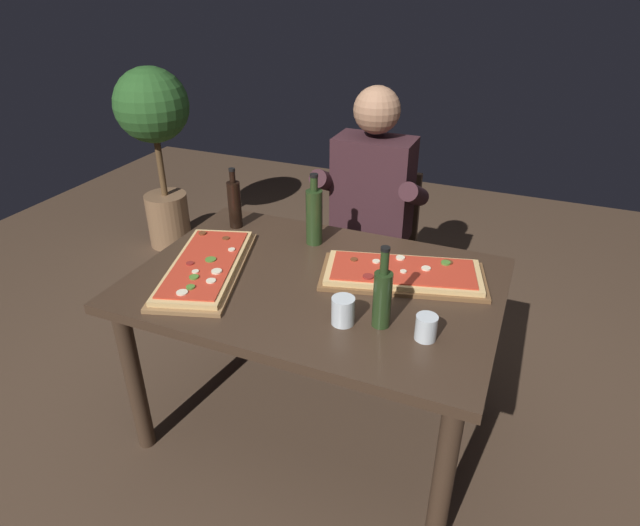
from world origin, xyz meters
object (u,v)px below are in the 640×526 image
(tumbler_far_side, at_px, (426,328))
(seated_diner, at_px, (369,209))
(pizza_rectangular_left, at_px, (206,266))
(tumbler_near_camera, at_px, (343,311))
(pizza_rectangular_front, at_px, (403,274))
(oil_bottle_amber, at_px, (314,215))
(dining_table, at_px, (315,301))
(wine_bottle_dark, at_px, (235,203))
(vinegar_bottle_green, at_px, (382,296))
(potted_plant_corner, at_px, (156,133))
(diner_chair, at_px, (374,245))

(tumbler_far_side, relative_size, seated_diner, 0.06)
(pizza_rectangular_left, height_order, tumbler_near_camera, tumbler_near_camera)
(pizza_rectangular_front, distance_m, seated_diner, 0.68)
(oil_bottle_amber, distance_m, tumbler_near_camera, 0.62)
(dining_table, relative_size, tumbler_far_side, 16.27)
(wine_bottle_dark, bearing_deg, dining_table, -30.05)
(pizza_rectangular_front, bearing_deg, wine_bottle_dark, 169.07)
(vinegar_bottle_green, bearing_deg, pizza_rectangular_left, 173.69)
(pizza_rectangular_front, bearing_deg, potted_plant_corner, 151.61)
(dining_table, distance_m, wine_bottle_dark, 0.65)
(oil_bottle_amber, xyz_separation_m, tumbler_near_camera, (0.33, -0.52, -0.08))
(wine_bottle_dark, relative_size, seated_diner, 0.21)
(tumbler_far_side, bearing_deg, diner_chair, 115.22)
(wine_bottle_dark, relative_size, oil_bottle_amber, 0.89)
(tumbler_far_side, height_order, seated_diner, seated_diner)
(oil_bottle_amber, height_order, seated_diner, seated_diner)
(wine_bottle_dark, height_order, potted_plant_corner, potted_plant_corner)
(seated_diner, xyz_separation_m, potted_plant_corner, (-1.66, 0.48, 0.08))
(tumbler_near_camera, xyz_separation_m, potted_plant_corner, (-1.88, 1.44, 0.03))
(dining_table, distance_m, diner_chair, 0.87)
(oil_bottle_amber, relative_size, tumbler_near_camera, 3.21)
(pizza_rectangular_front, height_order, tumbler_near_camera, tumbler_near_camera)
(diner_chair, relative_size, seated_diner, 0.65)
(oil_bottle_amber, bearing_deg, tumbler_near_camera, -57.60)
(potted_plant_corner, bearing_deg, oil_bottle_amber, -30.85)
(pizza_rectangular_front, distance_m, wine_bottle_dark, 0.86)
(vinegar_bottle_green, xyz_separation_m, potted_plant_corner, (-2.00, 1.40, -0.03))
(oil_bottle_amber, bearing_deg, pizza_rectangular_left, -127.25)
(wine_bottle_dark, relative_size, tumbler_near_camera, 2.87)
(pizza_rectangular_front, relative_size, oil_bottle_amber, 2.17)
(pizza_rectangular_left, xyz_separation_m, oil_bottle_amber, (0.30, 0.39, 0.11))
(seated_diner, bearing_deg, oil_bottle_amber, -103.72)
(pizza_rectangular_front, relative_size, vinegar_bottle_green, 2.31)
(dining_table, xyz_separation_m, potted_plant_corner, (-1.68, 1.22, 0.18))
(diner_chair, distance_m, potted_plant_corner, 1.73)
(pizza_rectangular_front, height_order, tumbler_far_side, tumbler_far_side)
(pizza_rectangular_front, relative_size, potted_plant_corner, 0.55)
(pizza_rectangular_front, bearing_deg, oil_bottle_amber, 161.32)
(pizza_rectangular_left, relative_size, oil_bottle_amber, 2.19)
(pizza_rectangular_left, height_order, diner_chair, diner_chair)
(tumbler_far_side, bearing_deg, potted_plant_corner, 146.63)
(tumbler_near_camera, distance_m, diner_chair, 1.14)
(pizza_rectangular_front, relative_size, pizza_rectangular_left, 0.99)
(pizza_rectangular_left, xyz_separation_m, wine_bottle_dark, (-0.10, 0.41, 0.10))
(tumbler_near_camera, bearing_deg, dining_table, 131.64)
(dining_table, height_order, diner_chair, diner_chair)
(oil_bottle_amber, xyz_separation_m, potted_plant_corner, (-1.55, 0.93, -0.05))
(diner_chair, bearing_deg, seated_diner, -90.00)
(oil_bottle_amber, bearing_deg, seated_diner, 76.28)
(tumbler_near_camera, relative_size, potted_plant_corner, 0.08)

